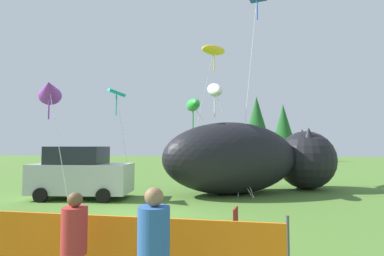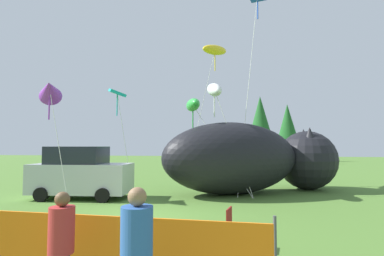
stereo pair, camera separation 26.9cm
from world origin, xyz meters
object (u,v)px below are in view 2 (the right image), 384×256
Objects in this scene: kite_white_ghost at (214,90)px; kite_yellow_hero at (215,50)px; spectator_in_red_shirt at (137,256)px; spectator_in_black_shirt at (61,245)px; kite_purple_delta at (50,90)px; parked_car at (81,173)px; kite_green_fish at (193,105)px; kite_teal_diamond at (117,94)px; inflatable_cat at (251,160)px; folding_chair at (223,225)px.

kite_white_ghost is 5.22m from kite_yellow_hero.
spectator_in_red_shirt reaches higher than spectator_in_black_shirt.
kite_purple_delta is (-5.61, 7.64, 3.80)m from spectator_in_black_shirt.
parked_car is at bearing -162.85° from kite_white_ghost.
spectator_in_red_shirt is 0.33× the size of kite_purple_delta.
spectator_in_red_shirt is 11.49m from kite_green_fish.
kite_white_ghost reaches higher than parked_car.
kite_teal_diamond is at bearing 73.71° from kite_purple_delta.
spectator_in_black_shirt is at bearing -67.12° from parked_car.
inflatable_cat is 8.23m from kite_teal_diamond.
kite_teal_diamond reaches higher than folding_chair.
kite_white_ghost is at bearing 178.87° from inflatable_cat.
spectator_in_black_shirt is at bearing -93.86° from kite_yellow_hero.
kite_green_fish is at bearing 95.68° from spectator_in_red_shirt.
kite_green_fish reaches higher than folding_chair.
spectator_in_red_shirt is 0.32× the size of kite_teal_diamond.
kite_teal_diamond is at bearing 114.54° from spectator_in_red_shirt.
inflatable_cat is 3.86m from kite_white_ghost.
inflatable_cat is at bearing 9.53° from kite_green_fish.
kite_white_ghost is at bearing 19.36° from kite_purple_delta.
inflatable_cat is 1.65× the size of kite_teal_diamond.
kite_white_ghost is (1.27, 10.06, 4.03)m from spectator_in_black_shirt.
parked_car is at bearing -154.45° from kite_green_fish.
spectator_in_red_shirt is at bearing -49.65° from kite_purple_delta.
parked_car is 6.03m from kite_green_fish.
inflatable_cat is (0.88, 8.10, 1.05)m from folding_chair.
kite_teal_diamond reaches higher than kite_white_ghost.
inflatable_cat is 9.71m from kite_purple_delta.
spectator_in_red_shirt is 0.32× the size of kite_white_ghost.
kite_white_ghost is 1.20× the size of kite_green_fish.
spectator_in_red_shirt is at bearing -90.04° from kite_white_ghost.
parked_car is 5.45m from kite_teal_diamond.
spectator_in_red_shirt is (-0.82, -3.32, 0.45)m from folding_chair.
parked_car is 10.44m from spectator_in_red_shirt.
kite_green_fish reaches higher than spectator_in_red_shirt.
spectator_in_black_shirt is (4.44, -8.29, -0.20)m from parked_car.
kite_yellow_hero is at bearing 91.23° from spectator_in_red_shirt.
inflatable_cat is at bearing 81.53° from spectator_in_red_shirt.
kite_green_fish reaches higher than inflatable_cat.
kite_yellow_hero reaches higher than folding_chair.
kite_teal_diamond is at bearing 110.17° from spectator_in_black_shirt.
kite_teal_diamond is (-5.63, 12.33, 4.22)m from spectator_in_red_shirt.
spectator_in_red_shirt is at bearing -62.15° from parked_car.
kite_white_ghost reaches higher than kite_green_fish.
kite_yellow_hero is (0.95, 14.14, 7.27)m from spectator_in_black_shirt.
parked_car is 3.84m from kite_purple_delta.
parked_car is 8.50m from folding_chair.
spectator_in_black_shirt is 0.30× the size of kite_purple_delta.
kite_green_fish is at bearing 160.08° from inflatable_cat.
kite_yellow_hero is 9.86m from kite_purple_delta.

